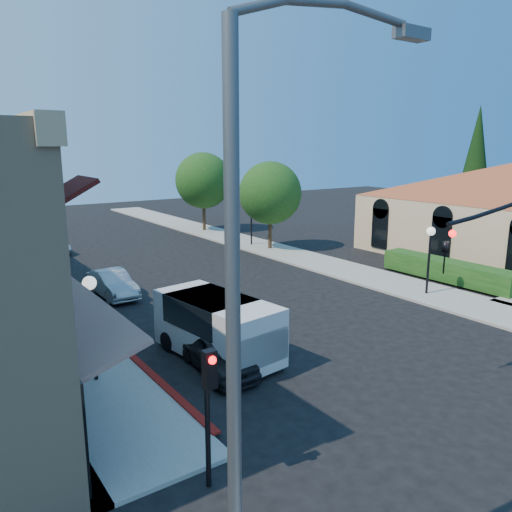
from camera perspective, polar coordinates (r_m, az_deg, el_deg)
ground at (r=16.48m, az=23.65°, el=-15.78°), size 120.00×120.00×0.00m
sidewalk_right at (r=41.11m, az=-2.60°, el=1.97°), size 3.50×50.00×0.12m
curb_red_strip at (r=17.96m, az=-12.76°, el=-12.60°), size 0.25×10.00×0.06m
mission_building at (r=39.67m, az=26.90°, el=5.65°), size 30.12×30.12×6.40m
hedge at (r=30.30m, az=20.97°, el=-2.76°), size 1.40×8.00×1.10m
conifer_far at (r=47.96m, az=23.83°, el=10.02°), size 3.20×3.20×11.00m
street_tree_a at (r=36.48m, az=1.63°, el=7.21°), size 4.56×4.56×6.48m
street_tree_b at (r=44.86m, az=-6.05°, el=8.57°), size 4.94×4.94×7.02m
secondary_signal at (r=11.14m, az=-5.40°, el=-15.36°), size 0.28×0.42×3.32m
cobra_streetlight at (r=6.74m, az=-0.09°, el=-6.92°), size 3.60×0.25×9.31m
lamppost_left_near at (r=16.52m, az=-18.37°, el=-5.01°), size 0.44×0.44×3.57m
lamppost_left_far at (r=29.92m, az=-26.14°, el=1.97°), size 0.44×0.44×3.57m
lamppost_right_near at (r=26.59m, az=19.28°, el=1.39°), size 0.44×0.44×3.57m
lamppost_right_far at (r=38.08m, az=-0.54°, el=5.22°), size 0.44×0.44×3.57m
white_van at (r=18.02m, az=-4.35°, el=-7.78°), size 2.82×5.27×2.23m
parked_car_a at (r=17.30m, az=-4.41°, el=-10.86°), size 1.98×4.09×1.35m
parked_car_b at (r=26.43m, az=-16.06°, el=-3.06°), size 1.49×4.09×1.34m
parked_car_c at (r=33.62m, az=-22.75°, el=-0.50°), size 1.56×3.78×1.09m
parked_car_d at (r=38.48m, az=-22.26°, el=1.10°), size 1.91×4.09×1.13m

